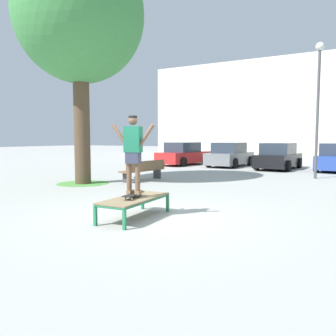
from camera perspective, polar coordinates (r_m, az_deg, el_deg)
ground_plane at (r=7.84m, az=-2.85°, el=-8.01°), size 120.00×120.00×0.00m
skate_box at (r=7.60m, az=-5.59°, el=-5.26°), size 0.85×1.93×0.46m
skateboard at (r=7.54m, az=-5.76°, el=-4.39°), size 0.36×0.82×0.09m
skater at (r=7.45m, az=-5.82°, el=3.19°), size 0.99×0.34×1.69m
tree_near_left at (r=14.45m, az=-14.51°, el=23.33°), size 4.86×4.86×8.96m
grass_patch_near_left at (r=13.81m, az=-13.94°, el=-2.49°), size 2.03×2.03×0.01m
car_red at (r=22.84m, az=2.61°, el=2.27°), size 2.36×4.40×1.50m
car_grey at (r=21.93m, az=10.23°, el=2.08°), size 2.09×4.29×1.50m
car_black at (r=20.65m, az=17.92°, el=1.75°), size 2.13×4.31×1.50m
park_bench at (r=14.30m, az=-4.07°, el=-0.32°), size 0.76×2.44×0.83m
light_post at (r=16.38m, az=23.75°, el=11.79°), size 0.36×0.36×5.83m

